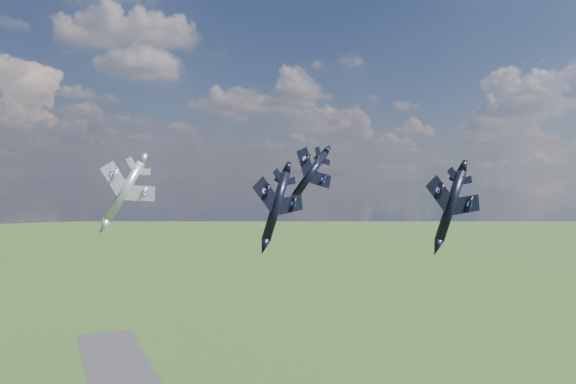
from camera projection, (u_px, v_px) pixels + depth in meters
name	position (u px, v px, depth m)	size (l,w,h in m)	color
jet_lead_navy	(276.00, 206.00, 74.32)	(9.31, 12.98, 2.68)	black
jet_right_navy	(451.00, 206.00, 77.43)	(10.03, 13.98, 2.89)	black
jet_high_navy	(310.00, 175.00, 115.67)	(11.93, 16.64, 3.44)	black
jet_left_silver	(124.00, 191.00, 86.89)	(10.25, 14.30, 2.96)	#9799A0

